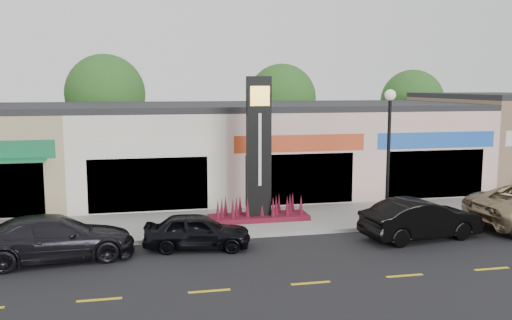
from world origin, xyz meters
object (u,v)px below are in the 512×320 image
at_px(car_black_conv, 421,219).
at_px(car_dark_sedan, 55,238).
at_px(car_black_sedan, 197,231).
at_px(pylon_sign, 259,170).
at_px(lamp_east_near, 389,143).

bearing_deg(car_black_conv, car_dark_sedan, 81.13).
distance_m(car_dark_sedan, car_black_sedan, 4.77).
bearing_deg(pylon_sign, car_black_conv, -33.01).
xyz_separation_m(lamp_east_near, car_black_conv, (0.51, -1.88, -2.71)).
bearing_deg(car_black_conv, pylon_sign, 49.05).
relative_size(lamp_east_near, car_black_sedan, 1.45).
bearing_deg(car_dark_sedan, lamp_east_near, -89.58).
bearing_deg(car_black_sedan, car_black_conv, -84.61).
height_order(lamp_east_near, car_black_conv, lamp_east_near).
bearing_deg(pylon_sign, lamp_east_near, -18.75).
bearing_deg(car_dark_sedan, car_black_sedan, -93.68).
bearing_deg(car_black_sedan, car_dark_sedan, 102.18).
height_order(lamp_east_near, car_black_sedan, lamp_east_near).
relative_size(lamp_east_near, car_black_conv, 1.18).
height_order(car_black_sedan, car_black_conv, car_black_conv).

